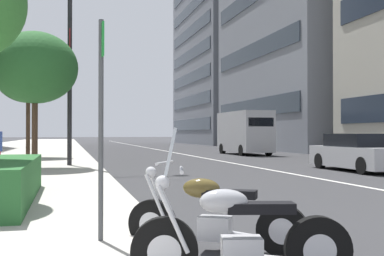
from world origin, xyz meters
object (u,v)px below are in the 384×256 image
object	(u,v)px
delivery_van_ahead	(245,132)
motorcycle_by_sign_pole	(237,237)
street_tree_by_lamp_post	(35,68)
street_tree_near_plaza_corner	(28,76)
motorcycle_second_in_row	(213,218)
street_lamp_with_banners	(79,32)
parking_sign_by_curb	(101,108)
car_following_behind	(359,153)

from	to	relation	value
delivery_van_ahead	motorcycle_by_sign_pole	bearing A→B (deg)	157.68
street_tree_by_lamp_post	street_tree_near_plaza_corner	size ratio (longest dim) A/B	0.86
motorcycle_second_in_row	street_lamp_with_banners	world-z (taller)	street_lamp_with_banners
street_tree_by_lamp_post	street_lamp_with_banners	bearing A→B (deg)	-53.02
street_lamp_with_banners	delivery_van_ahead	bearing A→B (deg)	-46.13
motorcycle_by_sign_pole	parking_sign_by_curb	distance (m)	2.31
motorcycle_by_sign_pole	delivery_van_ahead	distance (m)	28.37
motorcycle_by_sign_pole	street_lamp_with_banners	bearing A→B (deg)	-73.08
motorcycle_by_sign_pole	street_lamp_with_banners	size ratio (longest dim) A/B	0.23
car_following_behind	delivery_van_ahead	xyz separation A→B (m)	(14.57, -0.82, 0.86)
delivery_van_ahead	parking_sign_by_curb	bearing A→B (deg)	154.27
motorcycle_by_sign_pole	street_tree_by_lamp_post	bearing A→B (deg)	-66.43
motorcycle_by_sign_pole	motorcycle_second_in_row	size ratio (longest dim) A/B	1.05
delivery_van_ahead	street_tree_near_plaza_corner	distance (m)	14.42
car_following_behind	delivery_van_ahead	world-z (taller)	delivery_van_ahead
street_lamp_with_banners	street_tree_by_lamp_post	xyz separation A→B (m)	(-1.23, 1.63, -1.67)
delivery_van_ahead	street_tree_by_lamp_post	world-z (taller)	street_tree_by_lamp_post
motorcycle_second_in_row	street_lamp_with_banners	distance (m)	15.47
car_following_behind	street_tree_by_lamp_post	world-z (taller)	street_tree_by_lamp_post
motorcycle_by_sign_pole	car_following_behind	world-z (taller)	motorcycle_by_sign_pole
car_following_behind	street_lamp_with_banners	size ratio (longest dim) A/B	0.51
delivery_van_ahead	street_lamp_with_banners	size ratio (longest dim) A/B	0.61
motorcycle_by_sign_pole	parking_sign_by_curb	size ratio (longest dim) A/B	0.79
motorcycle_by_sign_pole	parking_sign_by_curb	world-z (taller)	parking_sign_by_curb
motorcycle_second_in_row	delivery_van_ahead	xyz separation A→B (m)	(25.26, -9.89, 1.13)
parking_sign_by_curb	street_lamp_with_banners	xyz separation A→B (m)	(14.28, -0.04, 3.82)
motorcycle_by_sign_pole	parking_sign_by_curb	xyz separation A→B (m)	(1.52, 1.17, 1.29)
delivery_van_ahead	street_lamp_with_banners	bearing A→B (deg)	132.26
parking_sign_by_curb	street_tree_by_lamp_post	distance (m)	13.32
motorcycle_by_sign_pole	street_tree_near_plaza_corner	xyz separation A→B (m)	(23.10, 3.66, 4.10)
street_tree_by_lamp_post	street_tree_near_plaza_corner	xyz separation A→B (m)	(8.54, 0.89, 0.66)
street_tree_near_plaza_corner	street_tree_by_lamp_post	bearing A→B (deg)	-174.04
parking_sign_by_curb	street_tree_by_lamp_post	xyz separation A→B (m)	(13.05, 1.59, 2.15)
street_tree_by_lamp_post	motorcycle_second_in_row	bearing A→B (deg)	-167.69
delivery_van_ahead	street_tree_near_plaza_corner	size ratio (longest dim) A/B	0.94
motorcycle_by_sign_pole	street_lamp_with_banners	distance (m)	16.64
motorcycle_second_in_row	car_following_behind	distance (m)	14.03
car_following_behind	street_tree_by_lamp_post	xyz separation A→B (m)	(2.61, 11.98, 3.20)
car_following_behind	street_lamp_with_banners	xyz separation A→B (m)	(3.84, 10.34, 4.87)
street_tree_by_lamp_post	parking_sign_by_curb	bearing A→B (deg)	-173.04
motorcycle_second_in_row	street_tree_by_lamp_post	xyz separation A→B (m)	(13.31, 2.90, 3.47)
car_following_behind	street_tree_near_plaza_corner	bearing A→B (deg)	49.88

